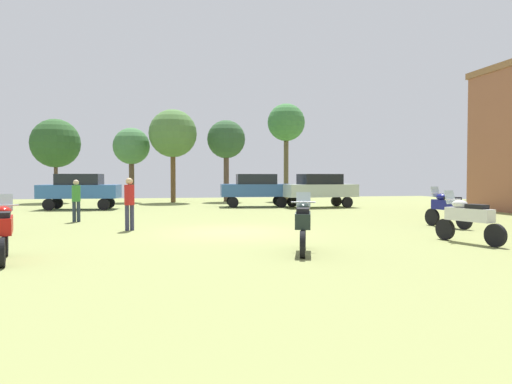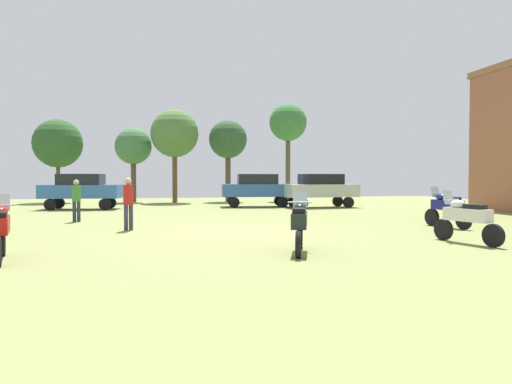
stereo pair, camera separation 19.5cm
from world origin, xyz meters
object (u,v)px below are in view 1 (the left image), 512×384
motorcycle_4 (468,218)px  person_2 (76,197)px  tree_7 (173,134)px  tree_1 (226,140)px  motorcycle_1 (3,229)px  tree_3 (131,147)px  person_1 (129,200)px  tree_5 (55,143)px  motorcycle_5 (447,208)px  car_1 (80,189)px  car_3 (320,188)px  tree_2 (286,124)px  motorcycle_2 (303,223)px  car_2 (256,188)px

motorcycle_4 → person_2: (-11.80, 8.65, 0.29)m
tree_7 → tree_1: bearing=8.1°
motorcycle_1 → tree_3: bearing=72.8°
person_1 → tree_5: size_ratio=0.31×
motorcycle_5 → tree_5: (-17.61, 20.41, 3.47)m
motorcycle_4 → car_1: car_1 is taller
person_2 → motorcycle_4: bearing=141.2°
motorcycle_4 → motorcycle_5: (1.84, 3.88, 0.01)m
car_3 → person_2: car_3 is taller
tree_1 → tree_5: tree_1 is taller
tree_2 → tree_7: size_ratio=1.12×
motorcycle_1 → car_3: (12.67, 16.18, 0.46)m
motorcycle_2 → motorcycle_4: 5.05m
motorcycle_5 → tree_2: (-0.81, 20.14, 5.19)m
person_1 → motorcycle_1: bearing=50.4°
motorcycle_1 → motorcycle_5: bearing=4.1°
motorcycle_1 → tree_5: (-3.99, 24.93, 3.48)m
car_1 → person_2: (1.11, -7.82, -0.16)m
tree_7 → motorcycle_2: bearing=-83.7°
motorcycle_2 → motorcycle_4: (4.99, 0.73, 0.00)m
person_1 → car_2: bearing=-137.1°
motorcycle_4 → tree_7: 24.51m
motorcycle_2 → car_3: size_ratio=0.46×
tree_5 → motorcycle_2: bearing=-66.7°
motorcycle_2 → tree_5: size_ratio=0.35×
car_1 → car_2: same height
tree_2 → tree_3: tree_2 is taller
motorcycle_1 → tree_5: size_ratio=0.35×
motorcycle_2 → person_1: 7.30m
car_2 → tree_5: size_ratio=0.75×
car_3 → tree_3: size_ratio=0.83×
car_2 → motorcycle_4: bearing=-166.4°
motorcycle_2 → tree_1: (1.31, 24.21, 3.82)m
car_1 → person_2: car_1 is taller
tree_5 → person_1: bearing=-71.9°
motorcycle_2 → tree_2: 26.00m
car_1 → tree_2: (13.95, 7.56, 4.74)m
tree_1 → motorcycle_1: bearing=-108.5°
tree_7 → tree_2: bearing=7.2°
motorcycle_1 → tree_2: (12.81, 24.65, 5.20)m
motorcycle_5 → person_1: person_1 is taller
car_1 → tree_3: size_ratio=0.83×
motorcycle_5 → person_2: size_ratio=1.23×
motorcycle_1 → motorcycle_2: 6.78m
tree_1 → tree_2: 4.94m
person_1 → tree_3: tree_3 is taller
car_3 → tree_3: (-11.42, 8.30, 2.81)m
tree_1 → tree_2: bearing=6.5°
person_2 → tree_7: 15.38m
car_1 → tree_2: 16.56m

